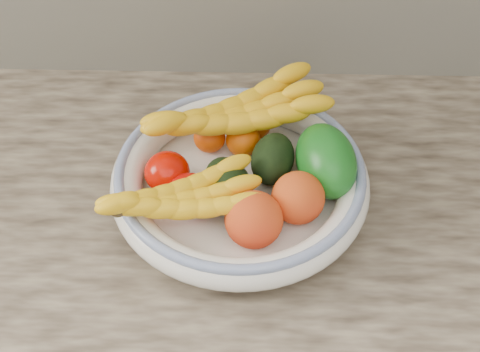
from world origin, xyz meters
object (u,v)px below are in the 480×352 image
(green_mango, at_px, (326,161))
(banana_bunch_back, at_px, (235,118))
(fruit_bowl, at_px, (240,181))
(banana_bunch_front, at_px, (181,202))

(green_mango, bearing_deg, banana_bunch_back, 136.13)
(green_mango, height_order, banana_bunch_back, green_mango)
(fruit_bowl, xyz_separation_m, banana_bunch_back, (-0.01, 0.10, 0.04))
(green_mango, bearing_deg, fruit_bowl, 174.11)
(green_mango, relative_size, banana_bunch_back, 0.43)
(fruit_bowl, bearing_deg, green_mango, 8.47)
(fruit_bowl, distance_m, green_mango, 0.13)
(banana_bunch_back, distance_m, banana_bunch_front, 0.18)
(banana_bunch_front, bearing_deg, green_mango, 4.48)
(banana_bunch_back, bearing_deg, fruit_bowl, -105.53)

